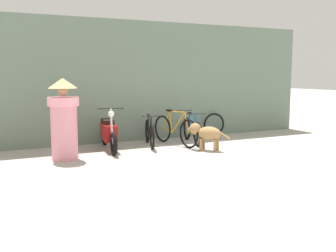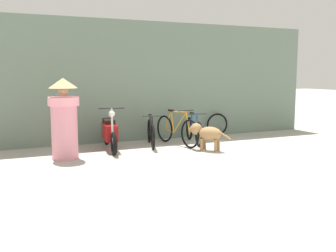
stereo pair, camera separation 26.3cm
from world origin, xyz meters
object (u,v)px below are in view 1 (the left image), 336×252
at_px(stray_dog, 206,133).
at_px(motorcycle, 109,133).
at_px(spare_tire_left, 214,124).
at_px(bicycle_1, 175,130).
at_px(person_in_robes, 64,118).
at_px(bicycle_2, 192,130).
at_px(bicycle_0, 150,133).

bearing_deg(stray_dog, motorcycle, 24.63).
distance_m(motorcycle, spare_tire_left, 3.48).
bearing_deg(bicycle_1, person_in_robes, -89.90).
relative_size(bicycle_2, stray_dog, 1.84).
xyz_separation_m(bicycle_0, motorcycle, (-1.06, -0.06, 0.08)).
bearing_deg(motorcycle, bicycle_1, 96.19).
xyz_separation_m(bicycle_2, spare_tire_left, (1.16, 0.77, -0.00)).
xyz_separation_m(bicycle_2, motorcycle, (-2.23, -0.03, 0.08)).
bearing_deg(bicycle_0, bicycle_2, 104.83).
relative_size(bicycle_2, motorcycle, 0.86).
height_order(bicycle_0, motorcycle, motorcycle).
bearing_deg(stray_dog, bicycle_0, 3.36).
bearing_deg(bicycle_2, person_in_robes, -66.28).
bearing_deg(bicycle_0, spare_tire_left, 123.68).
xyz_separation_m(bicycle_2, stray_dog, (-0.21, -1.04, 0.08)).
bearing_deg(stray_dog, spare_tire_left, -75.96).
bearing_deg(bicycle_1, spare_tire_left, 106.70).
xyz_separation_m(motorcycle, spare_tire_left, (3.39, 0.80, -0.08)).
xyz_separation_m(bicycle_1, stray_dog, (0.32, -0.95, 0.04)).
height_order(bicycle_1, bicycle_2, bicycle_1).
xyz_separation_m(bicycle_1, motorcycle, (-1.71, 0.05, 0.03)).
bearing_deg(bicycle_2, stray_dog, 2.15).
distance_m(bicycle_2, motorcycle, 2.23).
height_order(bicycle_0, bicycle_2, bicycle_2).
xyz_separation_m(bicycle_1, bicycle_2, (0.53, 0.09, -0.05)).
relative_size(bicycle_1, motorcycle, 0.96).
bearing_deg(person_in_robes, stray_dog, 133.62).
relative_size(bicycle_1, stray_dog, 2.04).
bearing_deg(bicycle_2, spare_tire_left, 137.19).
xyz_separation_m(stray_dog, person_in_robes, (-3.14, 0.44, 0.46)).
xyz_separation_m(stray_dog, spare_tire_left, (1.36, 1.81, -0.09)).
distance_m(bicycle_1, bicycle_2, 0.54).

